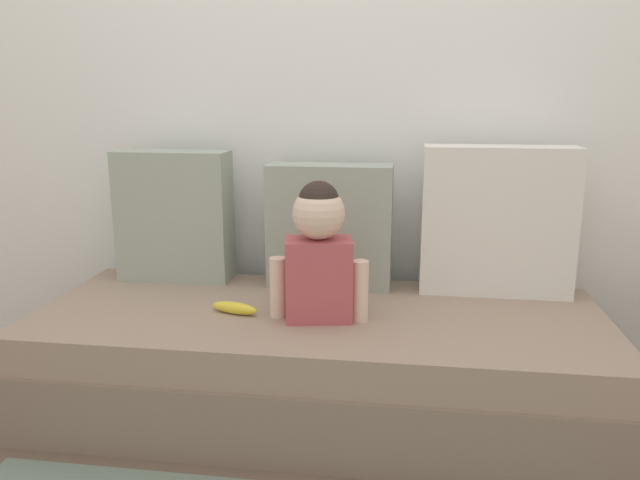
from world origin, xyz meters
name	(u,v)px	position (x,y,z in m)	size (l,w,h in m)	color
ground_plane	(318,407)	(0.00, 0.00, 0.00)	(12.00, 12.00, 0.00)	brown
back_wall	(338,63)	(0.00, 0.53, 1.21)	(5.19, 0.10, 2.42)	white
couch	(318,361)	(0.00, 0.00, 0.18)	(1.99, 0.80, 0.36)	#826C5B
throw_pillow_left	(175,216)	(-0.62, 0.30, 0.62)	(0.44, 0.16, 0.51)	#99A393
throw_pillow_center	(330,226)	(0.00, 0.30, 0.60)	(0.47, 0.16, 0.47)	#99A393
throw_pillow_right	(497,221)	(0.62, 0.30, 0.64)	(0.55, 0.16, 0.54)	silver
toddler	(319,250)	(0.01, -0.07, 0.60)	(0.33, 0.17, 0.46)	#B24C51
banana	(235,308)	(-0.28, -0.07, 0.38)	(0.17, 0.04, 0.04)	yellow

